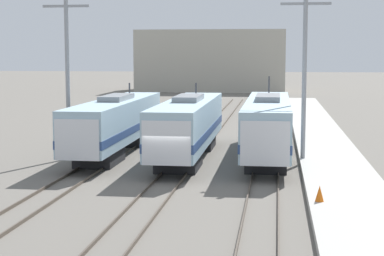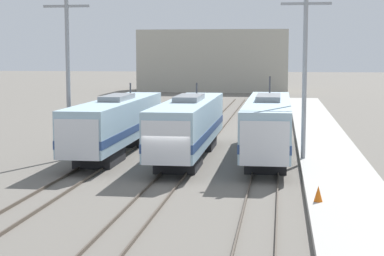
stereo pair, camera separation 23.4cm
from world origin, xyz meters
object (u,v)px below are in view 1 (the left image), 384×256
object	(u,v)px
locomotive_center	(188,126)
locomotive_far_right	(268,126)
locomotive_far_left	(115,124)
traffic_cone	(320,194)
catenary_tower_left	(67,67)
catenary_tower_right	(304,68)

from	to	relation	value
locomotive_center	locomotive_far_right	xyz separation A→B (m)	(5.09, 1.10, 0.00)
locomotive_far_left	traffic_cone	size ratio (longest dim) A/B	25.25
locomotive_center	locomotive_far_right	size ratio (longest dim) A/B	0.94
catenary_tower_left	traffic_cone	distance (m)	19.78
locomotive_far_right	catenary_tower_right	bearing A→B (deg)	-43.35
locomotive_center	catenary_tower_right	size ratio (longest dim) A/B	1.55
locomotive_far_left	traffic_cone	world-z (taller)	locomotive_far_left
locomotive_far_left	catenary_tower_right	bearing A→B (deg)	-9.74
locomotive_center	catenary_tower_left	bearing A→B (deg)	-172.64
locomotive_far_left	catenary_tower_left	distance (m)	5.03
locomotive_far_right	locomotive_center	bearing A→B (deg)	-167.82
locomotive_far_left	locomotive_far_right	size ratio (longest dim) A/B	0.98
locomotive_far_left	catenary_tower_right	world-z (taller)	catenary_tower_right
traffic_cone	locomotive_far_left	bearing A→B (deg)	132.62
locomotive_far_right	catenary_tower_right	world-z (taller)	catenary_tower_right
catenary_tower_left	catenary_tower_right	size ratio (longest dim) A/B	1.00
traffic_cone	locomotive_center	bearing A→B (deg)	120.98
locomotive_center	traffic_cone	distance (m)	14.77
locomotive_far_right	catenary_tower_left	size ratio (longest dim) A/B	1.64
locomotive_far_left	locomotive_center	bearing A→B (deg)	-12.68
locomotive_far_left	locomotive_far_right	bearing A→B (deg)	-0.27
catenary_tower_left	traffic_cone	xyz separation A→B (m)	(15.15, -11.63, -5.17)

